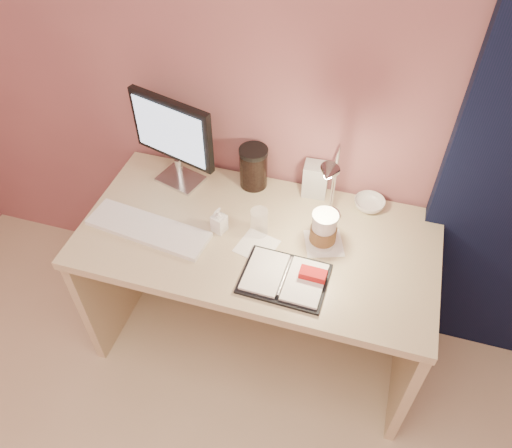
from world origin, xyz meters
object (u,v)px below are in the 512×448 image
(dark_jar, at_px, (254,169))
(lotion_bottle, at_px, (219,220))
(desk_lamp, at_px, (332,188))
(bowl, at_px, (369,204))
(keyboard, at_px, (148,229))
(planner, at_px, (287,278))
(coffee_cup, at_px, (323,231))
(clear_cup, at_px, (259,223))
(product_box, at_px, (316,179))
(monitor, at_px, (174,134))
(desk, at_px, (262,259))

(dark_jar, bearing_deg, lotion_bottle, -99.26)
(desk_lamp, bearing_deg, bowl, 57.51)
(keyboard, distance_m, desk_lamp, 0.74)
(keyboard, distance_m, dark_jar, 0.51)
(dark_jar, bearing_deg, planner, -60.35)
(coffee_cup, xyz_separation_m, clear_cup, (-0.25, -0.01, -0.02))
(planner, distance_m, coffee_cup, 0.23)
(lotion_bottle, distance_m, desk_lamp, 0.46)
(coffee_cup, height_order, product_box, coffee_cup)
(planner, height_order, product_box, product_box)
(monitor, xyz_separation_m, bowl, (0.81, 0.06, -0.22))
(desk_lamp, bearing_deg, product_box, 116.67)
(monitor, bearing_deg, coffee_cup, -0.19)
(dark_jar, bearing_deg, bowl, -0.48)
(desk_lamp, bearing_deg, dark_jar, 154.39)
(monitor, height_order, bowl, monitor)
(coffee_cup, height_order, clear_cup, coffee_cup)
(monitor, xyz_separation_m, clear_cup, (0.42, -0.21, -0.18))
(clear_cup, distance_m, dark_jar, 0.29)
(planner, distance_m, bowl, 0.52)
(lotion_bottle, bearing_deg, dark_jar, 80.74)
(clear_cup, bearing_deg, desk, 91.53)
(monitor, relative_size, dark_jar, 2.44)
(planner, distance_m, dark_jar, 0.54)
(coffee_cup, xyz_separation_m, dark_jar, (-0.35, 0.26, 0.01))
(coffee_cup, bearing_deg, dark_jar, 143.26)
(lotion_bottle, bearing_deg, keyboard, -162.87)
(monitor, relative_size, bowl, 3.23)
(clear_cup, bearing_deg, lotion_bottle, -169.51)
(monitor, xyz_separation_m, coffee_cup, (0.67, -0.19, -0.17))
(monitor, height_order, dark_jar, monitor)
(keyboard, relative_size, desk_lamp, 1.29)
(monitor, bearing_deg, clear_cup, -10.06)
(clear_cup, height_order, desk_lamp, desk_lamp)
(planner, bearing_deg, product_box, 91.82)
(product_box, relative_size, desk_lamp, 0.39)
(keyboard, relative_size, coffee_cup, 3.08)
(keyboard, xyz_separation_m, coffee_cup, (0.67, 0.12, 0.07))
(planner, bearing_deg, dark_jar, 121.29)
(bowl, xyz_separation_m, lotion_bottle, (-0.55, -0.30, 0.04))
(coffee_cup, xyz_separation_m, bowl, (0.15, 0.26, -0.06))
(bowl, relative_size, dark_jar, 0.76)
(planner, height_order, coffee_cup, coffee_cup)
(clear_cup, height_order, lotion_bottle, clear_cup)
(product_box, bearing_deg, keyboard, -148.81)
(clear_cup, bearing_deg, desk_lamp, 16.48)
(desk, height_order, keyboard, keyboard)
(dark_jar, xyz_separation_m, product_box, (0.26, 0.02, -0.01))
(planner, xyz_separation_m, desk_lamp, (0.09, 0.27, 0.23))
(bowl, xyz_separation_m, desk_lamp, (-0.14, -0.20, 0.22))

